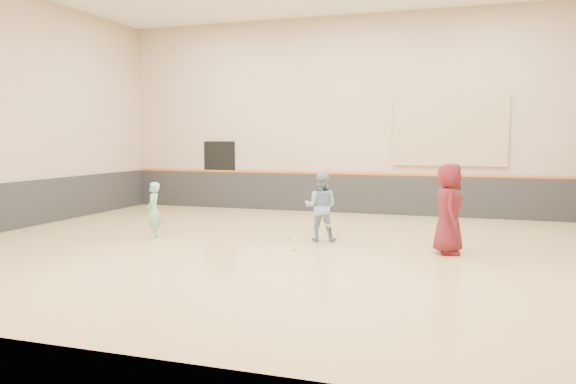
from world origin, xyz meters
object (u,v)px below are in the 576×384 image
(girl, at_px, (153,210))
(instructor, at_px, (321,207))
(spare_racket, at_px, (323,221))
(young_man, at_px, (449,209))

(girl, distance_m, instructor, 3.85)
(spare_racket, bearing_deg, young_man, -43.35)
(girl, bearing_deg, young_man, 73.19)
(girl, height_order, spare_racket, girl)
(young_man, bearing_deg, spare_racket, 39.98)
(instructor, bearing_deg, girl, 8.64)
(girl, relative_size, instructor, 0.84)
(instructor, relative_size, spare_racket, 2.55)
(young_man, bearing_deg, girl, 85.70)
(instructor, xyz_separation_m, spare_racket, (-0.63, 2.62, -0.73))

